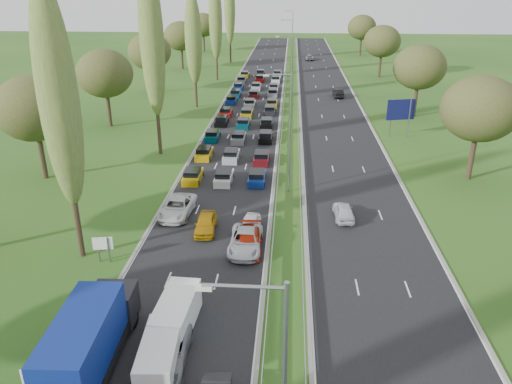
# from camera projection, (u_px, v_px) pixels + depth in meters

# --- Properties ---
(ground) EXTENTS (260.00, 260.00, 0.00)m
(ground) POSITION_uv_depth(u_px,v_px,m) (291.00, 107.00, 84.93)
(ground) COLOR #224D18
(ground) RESTS_ON ground
(near_carriageway) EXTENTS (10.50, 215.00, 0.04)m
(near_carriageway) POSITION_uv_depth(u_px,v_px,m) (252.00, 103.00, 87.66)
(near_carriageway) COLOR black
(near_carriageway) RESTS_ON ground
(far_carriageway) EXTENTS (10.50, 215.00, 0.04)m
(far_carriageway) POSITION_uv_depth(u_px,v_px,m) (329.00, 104.00, 86.80)
(far_carriageway) COLOR black
(far_carriageway) RESTS_ON ground
(central_reservation) EXTENTS (2.36, 215.00, 0.32)m
(central_reservation) POSITION_uv_depth(u_px,v_px,m) (291.00, 101.00, 87.01)
(central_reservation) COLOR gray
(central_reservation) RESTS_ON ground
(lamp_columns) EXTENTS (0.18, 140.18, 12.00)m
(lamp_columns) POSITION_uv_depth(u_px,v_px,m) (291.00, 73.00, 80.75)
(lamp_columns) COLOR gray
(lamp_columns) RESTS_ON ground
(poplar_row) EXTENTS (2.80, 127.80, 22.44)m
(poplar_row) POSITION_uv_depth(u_px,v_px,m) (179.00, 38.00, 70.25)
(poplar_row) COLOR #2D2116
(poplar_row) RESTS_ON ground
(woodland_left) EXTENTS (8.00, 166.00, 11.10)m
(woodland_left) POSITION_uv_depth(u_px,v_px,m) (96.00, 78.00, 67.68)
(woodland_left) COLOR #2D2116
(woodland_left) RESTS_ON ground
(woodland_right) EXTENTS (8.00, 153.00, 11.10)m
(woodland_right) POSITION_uv_depth(u_px,v_px,m) (434.00, 77.00, 68.44)
(woodland_right) COLOR #2D2116
(woodland_right) RESTS_ON ground
(traffic_queue_fill) EXTENTS (9.05, 69.02, 0.80)m
(traffic_queue_fill) POSITION_uv_depth(u_px,v_px,m) (249.00, 108.00, 82.60)
(traffic_queue_fill) COLOR #BF990C
(traffic_queue_fill) RESTS_ON ground
(near_car_2) EXTENTS (3.02, 5.80, 1.56)m
(near_car_2) POSITION_uv_depth(u_px,v_px,m) (177.00, 207.00, 45.52)
(near_car_2) COLOR silver
(near_car_2) RESTS_ON near_carriageway
(near_car_6) EXTENTS (2.71, 5.46, 1.49)m
(near_car_6) POSITION_uv_depth(u_px,v_px,m) (165.00, 354.00, 27.70)
(near_car_6) COLOR gray
(near_car_6) RESTS_ON near_carriageway
(near_car_8) EXTENTS (1.94, 4.36, 1.46)m
(near_car_8) POSITION_uv_depth(u_px,v_px,m) (206.00, 223.00, 42.60)
(near_car_8) COLOR #B5830C
(near_car_8) RESTS_ON near_carriageway
(near_car_10) EXTENTS (2.54, 5.51, 1.53)m
(near_car_10) POSITION_uv_depth(u_px,v_px,m) (246.00, 241.00, 39.70)
(near_car_10) COLOR #A7ACB0
(near_car_10) RESTS_ON near_carriageway
(near_car_11) EXTENTS (2.16, 5.05, 1.45)m
(near_car_11) POSITION_uv_depth(u_px,v_px,m) (249.00, 241.00, 39.74)
(near_car_11) COLOR #951C09
(near_car_11) RESTS_ON near_carriageway
(near_car_12) EXTENTS (1.87, 4.05, 1.34)m
(near_car_12) POSITION_uv_depth(u_px,v_px,m) (250.00, 225.00, 42.44)
(near_car_12) COLOR white
(near_car_12) RESTS_ON near_carriageway
(far_car_0) EXTENTS (1.82, 4.17, 1.40)m
(far_car_0) POSITION_uv_depth(u_px,v_px,m) (344.00, 211.00, 44.92)
(far_car_0) COLOR silver
(far_car_0) RESTS_ON far_carriageway
(far_car_1) EXTENTS (1.83, 4.62, 1.49)m
(far_car_1) POSITION_uv_depth(u_px,v_px,m) (338.00, 93.00, 91.74)
(far_car_1) COLOR black
(far_car_1) RESTS_ON far_carriageway
(far_car_2) EXTENTS (2.29, 4.81, 1.32)m
(far_car_2) POSITION_uv_depth(u_px,v_px,m) (310.00, 57.00, 134.65)
(far_car_2) COLOR slate
(far_car_2) RESTS_ON far_carriageway
(blue_lorry) EXTENTS (2.61, 9.39, 3.96)m
(blue_lorry) POSITION_uv_depth(u_px,v_px,m) (91.00, 338.00, 26.98)
(blue_lorry) COLOR black
(blue_lorry) RESTS_ON near_carriageway
(white_van_front) EXTENTS (1.94, 4.94, 1.99)m
(white_van_front) POSITION_uv_depth(u_px,v_px,m) (161.00, 353.00, 27.39)
(white_van_front) COLOR silver
(white_van_front) RESTS_ON near_carriageway
(white_van_rear) EXTENTS (2.01, 5.12, 2.06)m
(white_van_rear) POSITION_uv_depth(u_px,v_px,m) (177.00, 311.00, 30.77)
(white_van_rear) COLOR white
(white_van_rear) RESTS_ON near_carriageway
(info_sign) EXTENTS (1.50, 0.32, 2.10)m
(info_sign) POSITION_uv_depth(u_px,v_px,m) (103.00, 246.00, 37.70)
(info_sign) COLOR gray
(info_sign) RESTS_ON ground
(direction_sign) EXTENTS (3.91, 1.06, 5.20)m
(direction_sign) POSITION_uv_depth(u_px,v_px,m) (401.00, 111.00, 67.39)
(direction_sign) COLOR gray
(direction_sign) RESTS_ON ground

